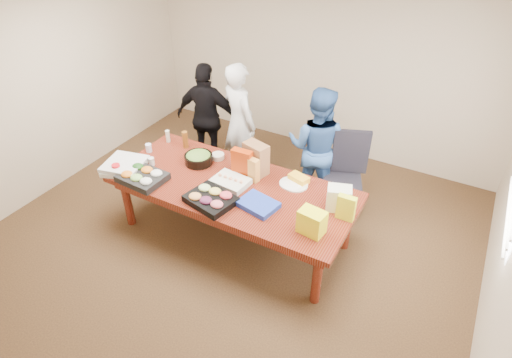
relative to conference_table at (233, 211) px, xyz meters
The scene contains 36 objects.
floor 0.39m from the conference_table, ahead, with size 5.50×5.00×0.02m, color #47301E.
ceiling 2.33m from the conference_table, ahead, with size 5.50×5.00×0.02m, color white.
wall_back 2.68m from the conference_table, 90.00° to the left, with size 5.50×0.04×2.70m, color beige.
wall_front 2.68m from the conference_table, 90.00° to the right, with size 5.50×0.04×2.70m, color beige.
wall_left 2.92m from the conference_table, behind, with size 0.04×5.00×2.70m, color beige.
conference_table is the anchor object (origin of this frame).
office_chair 1.42m from the conference_table, 46.94° to the left, with size 0.54×0.54×1.06m, color black.
person_center 1.42m from the conference_table, 117.52° to the left, with size 0.61×0.40×1.68m, color silver.
person_right 1.35m from the conference_table, 65.44° to the left, with size 0.78×0.60×1.60m, color #2F5799.
person_left 1.67m from the conference_table, 134.14° to the left, with size 0.93×0.39×1.59m, color black.
veggie_tray 1.12m from the conference_table, 156.40° to the right, with size 0.51×0.40×0.08m, color black.
fruit_tray 0.56m from the conference_table, 95.84° to the right, with size 0.50×0.39×0.08m, color black.
sheet_cake 0.41m from the conference_table, behind, with size 0.40×0.30×0.07m, color silver.
salad_bowl 0.76m from the conference_table, 161.92° to the left, with size 0.34×0.34×0.11m, color black.
chip_bag_blue 0.63m from the conference_table, 23.87° to the right, with size 0.40×0.30×0.06m, color #1F3AAD.
chip_bag_red 0.59m from the conference_table, 88.35° to the left, with size 0.24×0.10×0.35m, color #AC2E06.
chip_bag_yellow 1.40m from the conference_table, ahead, with size 0.19×0.07×0.28m, color yellow.
chip_bag_orange 0.57m from the conference_table, 56.44° to the left, with size 0.18×0.08×0.29m, color gold.
mayo_jar 0.57m from the conference_table, 63.79° to the left, with size 0.09×0.09×0.15m, color silver.
mustard_bottle 0.67m from the conference_table, 67.67° to the left, with size 0.06×0.06×0.18m, color yellow.
dressing_bottle 1.15m from the conference_table, 156.58° to the left, with size 0.07×0.07×0.22m, color brown.
ranch_bottle 1.39m from the conference_table, 161.47° to the left, with size 0.05×0.05×0.16m, color beige.
banana_bunch 0.86m from the conference_table, 34.79° to the left, with size 0.23×0.13×0.08m, color yellow.
bread_loaf 0.62m from the conference_table, 87.35° to the left, with size 0.28×0.12×0.11m, color olive.
kraft_bag 0.68m from the conference_table, 74.03° to the left, with size 0.29×0.17×0.38m, color brown.
red_cup 1.45m from the conference_table, 160.47° to the right, with size 0.10×0.10×0.13m, color red.
clear_cup_a 1.16m from the conference_table, behind, with size 0.07×0.07×0.10m, color silver.
clear_cup_b 1.37m from the conference_table, behind, with size 0.08×0.08×0.11m, color silver.
pizza_box_lower 1.39m from the conference_table, 165.20° to the right, with size 0.44×0.44×0.05m, color silver.
pizza_box_upper 1.40m from the conference_table, 164.87° to the right, with size 0.44×0.44×0.05m, color silver.
plate_a 0.81m from the conference_table, 28.79° to the left, with size 0.29×0.29×0.02m, color silver.
plate_b 0.77m from the conference_table, 31.04° to the left, with size 0.26×0.26×0.02m, color white.
dip_bowl_a 0.58m from the conference_table, 87.20° to the left, with size 0.17×0.17×0.07m, color beige.
dip_bowl_b 0.72m from the conference_table, 139.10° to the left, with size 0.16×0.16×0.06m, color beige.
grocery_bag_white 1.30m from the conference_table, ahead, with size 0.25×0.18×0.26m, color white.
grocery_bag_yellow 1.22m from the conference_table, 14.81° to the right, with size 0.25×0.18×0.25m, color #FFFA19.
Camera 1 is at (2.12, -3.28, 3.61)m, focal length 30.05 mm.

